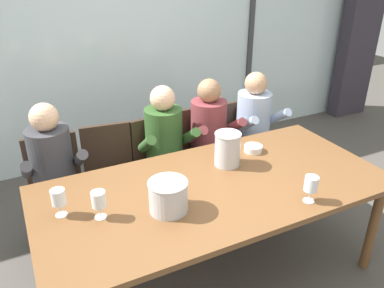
# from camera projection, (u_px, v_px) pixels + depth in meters

# --- Properties ---
(ground) EXTENTS (14.00, 14.00, 0.00)m
(ground) POSITION_uv_depth(u_px,v_px,m) (162.00, 204.00, 3.71)
(ground) COLOR #4C4742
(window_glass_panel) EXTENTS (7.55, 0.03, 2.60)m
(window_glass_panel) POSITION_uv_depth(u_px,v_px,m) (116.00, 45.00, 4.07)
(window_glass_panel) COLOR silver
(window_glass_panel) RESTS_ON ground
(window_mullion_right) EXTENTS (0.06, 0.06, 2.60)m
(window_mullion_right) POSITION_uv_depth(u_px,v_px,m) (250.00, 33.00, 4.74)
(window_mullion_right) COLOR #38383D
(window_mullion_right) RESTS_ON ground
(hillside_vineyard) EXTENTS (13.55, 2.40, 1.85)m
(hillside_vineyard) POSITION_uv_depth(u_px,v_px,m) (61.00, 28.00, 7.25)
(hillside_vineyard) COLOR #477A38
(hillside_vineyard) RESTS_ON ground
(curtain_heavy_drape) EXTENTS (0.56, 0.20, 2.60)m
(curtain_heavy_drape) POSITION_uv_depth(u_px,v_px,m) (361.00, 24.00, 5.30)
(curtain_heavy_drape) COLOR #332D38
(curtain_heavy_drape) RESTS_ON ground
(dining_table) EXTENTS (2.35, 1.11, 0.78)m
(dining_table) POSITION_uv_depth(u_px,v_px,m) (215.00, 193.00, 2.59)
(dining_table) COLOR brown
(dining_table) RESTS_ON ground
(chair_near_curtain) EXTENTS (0.46, 0.46, 0.88)m
(chair_near_curtain) POSITION_uv_depth(u_px,v_px,m) (57.00, 182.00, 3.08)
(chair_near_curtain) COLOR #332319
(chair_near_curtain) RESTS_ON ground
(chair_left_of_center) EXTENTS (0.49, 0.49, 0.88)m
(chair_left_of_center) POSITION_uv_depth(u_px,v_px,m) (110.00, 169.00, 3.27)
(chair_left_of_center) COLOR #332319
(chair_left_of_center) RESTS_ON ground
(chair_center) EXTENTS (0.48, 0.48, 0.88)m
(chair_center) POSITION_uv_depth(u_px,v_px,m) (160.00, 159.00, 3.43)
(chair_center) COLOR #332319
(chair_center) RESTS_ON ground
(chair_right_of_center) EXTENTS (0.45, 0.45, 0.88)m
(chair_right_of_center) POSITION_uv_depth(u_px,v_px,m) (203.00, 148.00, 3.64)
(chair_right_of_center) COLOR #332319
(chair_right_of_center) RESTS_ON ground
(chair_near_window_right) EXTENTS (0.45, 0.45, 0.88)m
(chair_near_window_right) POSITION_uv_depth(u_px,v_px,m) (247.00, 139.00, 3.82)
(chair_near_window_right) COLOR #332319
(chair_near_window_right) RESTS_ON ground
(person_charcoal_jacket) EXTENTS (0.47, 0.61, 1.20)m
(person_charcoal_jacket) POSITION_uv_depth(u_px,v_px,m) (55.00, 171.00, 2.90)
(person_charcoal_jacket) COLOR #38383D
(person_charcoal_jacket) RESTS_ON ground
(person_olive_shirt) EXTENTS (0.48, 0.62, 1.20)m
(person_olive_shirt) POSITION_uv_depth(u_px,v_px,m) (167.00, 147.00, 3.26)
(person_olive_shirt) COLOR #2D5123
(person_olive_shirt) RESTS_ON ground
(person_maroon_top) EXTENTS (0.46, 0.61, 1.20)m
(person_maroon_top) POSITION_uv_depth(u_px,v_px,m) (213.00, 137.00, 3.44)
(person_maroon_top) COLOR brown
(person_maroon_top) RESTS_ON ground
(person_pale_blue_shirt) EXTENTS (0.48, 0.62, 1.20)m
(person_pale_blue_shirt) POSITION_uv_depth(u_px,v_px,m) (258.00, 127.00, 3.64)
(person_pale_blue_shirt) COLOR #9EB2D1
(person_pale_blue_shirt) RESTS_ON ground
(ice_bucket_primary) EXTENTS (0.24, 0.24, 0.20)m
(ice_bucket_primary) POSITION_uv_depth(u_px,v_px,m) (168.00, 196.00, 2.26)
(ice_bucket_primary) COLOR #B7B7BC
(ice_bucket_primary) RESTS_ON dining_table
(ice_bucket_secondary) EXTENTS (0.19, 0.19, 0.25)m
(ice_bucket_secondary) POSITION_uv_depth(u_px,v_px,m) (228.00, 149.00, 2.76)
(ice_bucket_secondary) COLOR #B7B7BC
(ice_bucket_secondary) RESTS_ON dining_table
(tasting_bowl) EXTENTS (0.14, 0.14, 0.05)m
(tasting_bowl) POSITION_uv_depth(u_px,v_px,m) (253.00, 149.00, 2.99)
(tasting_bowl) COLOR silver
(tasting_bowl) RESTS_ON dining_table
(wine_glass_by_left_taster) EXTENTS (0.08, 0.08, 0.17)m
(wine_glass_by_left_taster) POSITION_uv_depth(u_px,v_px,m) (311.00, 185.00, 2.34)
(wine_glass_by_left_taster) COLOR silver
(wine_glass_by_left_taster) RESTS_ON dining_table
(wine_glass_near_bucket) EXTENTS (0.08, 0.08, 0.17)m
(wine_glass_near_bucket) POSITION_uv_depth(u_px,v_px,m) (99.00, 200.00, 2.19)
(wine_glass_near_bucket) COLOR silver
(wine_glass_near_bucket) RESTS_ON dining_table
(wine_glass_center_pour) EXTENTS (0.08, 0.08, 0.17)m
(wine_glass_center_pour) POSITION_uv_depth(u_px,v_px,m) (58.00, 198.00, 2.21)
(wine_glass_center_pour) COLOR silver
(wine_glass_center_pour) RESTS_ON dining_table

